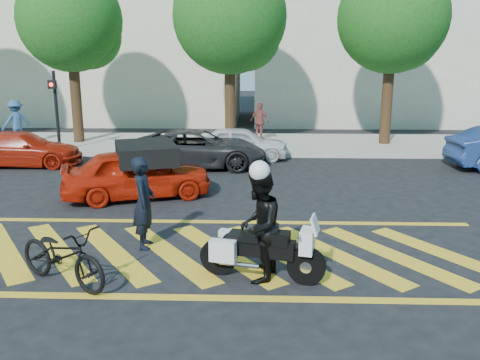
{
  "coord_description": "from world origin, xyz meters",
  "views": [
    {
      "loc": [
        1.14,
        -9.33,
        3.81
      ],
      "look_at": [
        0.76,
        1.75,
        1.05
      ],
      "focal_mm": 38.0,
      "sensor_mm": 36.0,
      "label": 1
    }
  ],
  "objects_px": {
    "red_convertible": "(137,174)",
    "parked_mid_left": "(198,148)",
    "officer_bike": "(144,203)",
    "parked_mid_right": "(240,143)",
    "officer_moto": "(259,226)",
    "bicycle": "(62,255)",
    "parked_left": "(22,149)",
    "police_motorcycle": "(260,250)"
  },
  "relations": [
    {
      "from": "bicycle",
      "to": "parked_mid_right",
      "type": "bearing_deg",
      "value": 16.8
    },
    {
      "from": "officer_bike",
      "to": "red_convertible",
      "type": "xyz_separation_m",
      "value": [
        -0.99,
        3.6,
        -0.26
      ]
    },
    {
      "from": "parked_mid_right",
      "to": "red_convertible",
      "type": "bearing_deg",
      "value": 153.3
    },
    {
      "from": "bicycle",
      "to": "parked_mid_left",
      "type": "relative_size",
      "value": 0.43
    },
    {
      "from": "bicycle",
      "to": "officer_moto",
      "type": "distance_m",
      "value": 3.34
    },
    {
      "from": "red_convertible",
      "to": "police_motorcycle",
      "type": "bearing_deg",
      "value": -165.46
    },
    {
      "from": "officer_moto",
      "to": "parked_mid_right",
      "type": "xyz_separation_m",
      "value": [
        -0.66,
        10.34,
        -0.37
      ]
    },
    {
      "from": "officer_bike",
      "to": "bicycle",
      "type": "bearing_deg",
      "value": 144.95
    },
    {
      "from": "parked_left",
      "to": "parked_mid_left",
      "type": "xyz_separation_m",
      "value": [
        6.15,
        0.0,
        0.06
      ]
    },
    {
      "from": "officer_moto",
      "to": "officer_bike",
      "type": "bearing_deg",
      "value": -108.31
    },
    {
      "from": "officer_moto",
      "to": "parked_mid_right",
      "type": "distance_m",
      "value": 10.37
    },
    {
      "from": "officer_bike",
      "to": "parked_mid_right",
      "type": "relative_size",
      "value": 0.53
    },
    {
      "from": "parked_left",
      "to": "parked_mid_right",
      "type": "distance_m",
      "value": 7.7
    },
    {
      "from": "officer_moto",
      "to": "red_convertible",
      "type": "distance_m",
      "value": 6.02
    },
    {
      "from": "officer_bike",
      "to": "parked_left",
      "type": "bearing_deg",
      "value": 33.0
    },
    {
      "from": "police_motorcycle",
      "to": "parked_mid_right",
      "type": "relative_size",
      "value": 0.62
    },
    {
      "from": "red_convertible",
      "to": "parked_mid_left",
      "type": "bearing_deg",
      "value": -35.76
    },
    {
      "from": "parked_mid_right",
      "to": "bicycle",
      "type": "bearing_deg",
      "value": 165.72
    },
    {
      "from": "officer_bike",
      "to": "parked_mid_right",
      "type": "xyz_separation_m",
      "value": [
        1.63,
        8.91,
        -0.33
      ]
    },
    {
      "from": "parked_mid_left",
      "to": "parked_left",
      "type": "bearing_deg",
      "value": 87.01
    },
    {
      "from": "parked_mid_right",
      "to": "police_motorcycle",
      "type": "bearing_deg",
      "value": -176.67
    },
    {
      "from": "police_motorcycle",
      "to": "parked_mid_left",
      "type": "bearing_deg",
      "value": 117.01
    },
    {
      "from": "officer_bike",
      "to": "parked_mid_left",
      "type": "bearing_deg",
      "value": -6.91
    },
    {
      "from": "police_motorcycle",
      "to": "parked_mid_right",
      "type": "distance_m",
      "value": 10.36
    },
    {
      "from": "officer_moto",
      "to": "parked_left",
      "type": "distance_m",
      "value": 12.16
    },
    {
      "from": "bicycle",
      "to": "parked_mid_left",
      "type": "distance_m",
      "value": 9.36
    },
    {
      "from": "bicycle",
      "to": "parked_left",
      "type": "height_order",
      "value": "parked_left"
    },
    {
      "from": "bicycle",
      "to": "parked_mid_right",
      "type": "relative_size",
      "value": 0.57
    },
    {
      "from": "officer_bike",
      "to": "parked_mid_left",
      "type": "relative_size",
      "value": 0.4
    },
    {
      "from": "officer_moto",
      "to": "bicycle",
      "type": "bearing_deg",
      "value": -70.41
    },
    {
      "from": "police_motorcycle",
      "to": "red_convertible",
      "type": "xyz_separation_m",
      "value": [
        -3.3,
        5.03,
        0.14
      ]
    },
    {
      "from": "officer_moto",
      "to": "parked_left",
      "type": "bearing_deg",
      "value": -123.59
    },
    {
      "from": "officer_bike",
      "to": "parked_mid_right",
      "type": "distance_m",
      "value": 9.06
    },
    {
      "from": "parked_mid_left",
      "to": "officer_moto",
      "type": "bearing_deg",
      "value": -169.86
    },
    {
      "from": "police_motorcycle",
      "to": "red_convertible",
      "type": "distance_m",
      "value": 6.01
    },
    {
      "from": "officer_bike",
      "to": "parked_mid_right",
      "type": "height_order",
      "value": "officer_bike"
    },
    {
      "from": "red_convertible",
      "to": "parked_left",
      "type": "bearing_deg",
      "value": 32.96
    },
    {
      "from": "parked_left",
      "to": "police_motorcycle",
      "type": "bearing_deg",
      "value": -140.24
    },
    {
      "from": "red_convertible",
      "to": "parked_mid_left",
      "type": "xyz_separation_m",
      "value": [
        1.2,
        3.91,
        -0.02
      ]
    },
    {
      "from": "bicycle",
      "to": "parked_mid_right",
      "type": "xyz_separation_m",
      "value": [
        2.64,
        10.68,
        0.07
      ]
    },
    {
      "from": "bicycle",
      "to": "parked_mid_right",
      "type": "height_order",
      "value": "parked_mid_right"
    },
    {
      "from": "police_motorcycle",
      "to": "officer_bike",
      "type": "bearing_deg",
      "value": 162.02
    }
  ]
}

